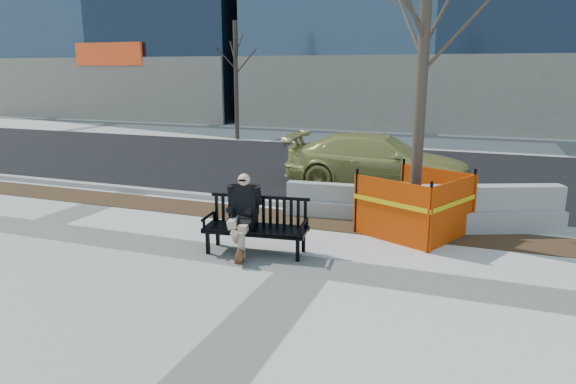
{
  "coord_description": "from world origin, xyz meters",
  "views": [
    {
      "loc": [
        2.58,
        -7.9,
        3.28
      ],
      "look_at": [
        -0.73,
        0.89,
        1.04
      ],
      "focal_mm": 32.3,
      "sensor_mm": 36.0,
      "label": 1
    }
  ],
  "objects_px": {
    "seated_man": "(244,251)",
    "jersey_barrier_left": "(344,217)",
    "bench": "(256,253)",
    "sedan": "(377,188)",
    "jersey_barrier_right": "(478,230)",
    "tree_fence": "(413,233)"
  },
  "relations": [
    {
      "from": "seated_man",
      "to": "bench",
      "type": "bearing_deg",
      "value": -11.5
    },
    {
      "from": "bench",
      "to": "jersey_barrier_left",
      "type": "height_order",
      "value": "bench"
    },
    {
      "from": "tree_fence",
      "to": "jersey_barrier_right",
      "type": "xyz_separation_m",
      "value": [
        1.26,
        0.65,
        0.0
      ]
    },
    {
      "from": "seated_man",
      "to": "jersey_barrier_right",
      "type": "bearing_deg",
      "value": 27.88
    },
    {
      "from": "bench",
      "to": "jersey_barrier_right",
      "type": "xyz_separation_m",
      "value": [
        3.8,
        2.88,
        0.0
      ]
    },
    {
      "from": "seated_man",
      "to": "tree_fence",
      "type": "xyz_separation_m",
      "value": [
        2.79,
        2.21,
        0.0
      ]
    },
    {
      "from": "seated_man",
      "to": "sedan",
      "type": "bearing_deg",
      "value": 70.73
    },
    {
      "from": "sedan",
      "to": "jersey_barrier_right",
      "type": "xyz_separation_m",
      "value": [
        2.76,
        -3.23,
        0.0
      ]
    },
    {
      "from": "sedan",
      "to": "jersey_barrier_left",
      "type": "height_order",
      "value": "sedan"
    },
    {
      "from": "seated_man",
      "to": "sedan",
      "type": "relative_size",
      "value": 0.28
    },
    {
      "from": "jersey_barrier_right",
      "to": "sedan",
      "type": "bearing_deg",
      "value": 107.84
    },
    {
      "from": "seated_man",
      "to": "tree_fence",
      "type": "bearing_deg",
      "value": 31.08
    },
    {
      "from": "seated_man",
      "to": "sedan",
      "type": "distance_m",
      "value": 6.22
    },
    {
      "from": "bench",
      "to": "tree_fence",
      "type": "xyz_separation_m",
      "value": [
        2.53,
        2.23,
        0.0
      ]
    },
    {
      "from": "seated_man",
      "to": "jersey_barrier_left",
      "type": "relative_size",
      "value": 0.54
    },
    {
      "from": "bench",
      "to": "jersey_barrier_right",
      "type": "height_order",
      "value": "bench"
    },
    {
      "from": "sedan",
      "to": "bench",
      "type": "bearing_deg",
      "value": 167.78
    },
    {
      "from": "bench",
      "to": "jersey_barrier_right",
      "type": "relative_size",
      "value": 0.57
    },
    {
      "from": "tree_fence",
      "to": "jersey_barrier_right",
      "type": "relative_size",
      "value": 1.98
    },
    {
      "from": "seated_man",
      "to": "jersey_barrier_left",
      "type": "xyz_separation_m",
      "value": [
        1.17,
        2.85,
        0.0
      ]
    },
    {
      "from": "sedan",
      "to": "jersey_barrier_left",
      "type": "xyz_separation_m",
      "value": [
        -0.12,
        -3.24,
        0.0
      ]
    },
    {
      "from": "bench",
      "to": "sedan",
      "type": "relative_size",
      "value": 0.37
    }
  ]
}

